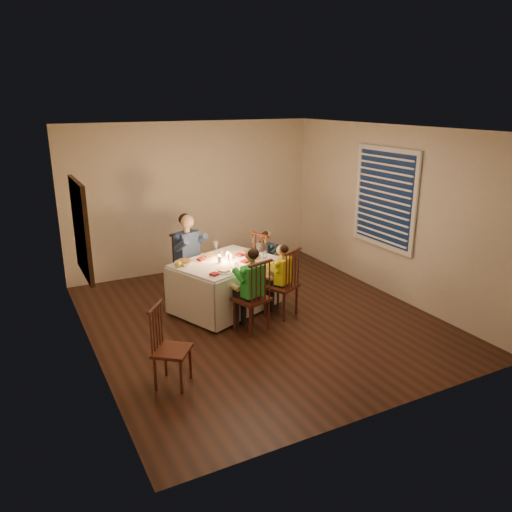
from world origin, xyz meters
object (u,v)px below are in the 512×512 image
chair_end (266,291)px  dining_table (225,275)px  chair_extra (174,384)px  chair_adult (190,295)px  serving_bowl (184,263)px  child_yellow (281,315)px  child_teal (266,291)px  chair_near_right (281,315)px  adult (190,295)px  child_green (251,329)px  chair_near_left (251,329)px

chair_end → dining_table: bearing=93.6°
chair_end → chair_extra: chair_end is taller
chair_adult → serving_bowl: (-0.29, -0.64, 0.76)m
serving_bowl → chair_adult: bearing=65.5°
child_yellow → child_teal: 0.93m
chair_near_right → child_teal: same height
chair_extra → adult: adult is taller
chair_extra → dining_table: bearing=-1.2°
dining_table → chair_extra: 2.15m
dining_table → chair_extra: size_ratio=1.84×
chair_extra → child_green: (1.35, 0.80, 0.00)m
child_green → child_yellow: size_ratio=1.09×
chair_extra → adult: 2.58m
dining_table → chair_adult: (-0.28, 0.75, -0.52)m
child_yellow → dining_table: bearing=-70.4°
child_green → chair_near_right: bearing=-174.4°
serving_bowl → adult: bearing=65.5°
chair_adult → child_yellow: child_yellow is taller
child_green → serving_bowl: (-0.59, 0.91, 0.76)m
dining_table → child_green: size_ratio=1.48×
dining_table → chair_near_right: dining_table is taller
dining_table → chair_near_right: bearing=-65.1°
chair_near_left → chair_extra: size_ratio=1.09×
chair_near_left → child_yellow: child_yellow is taller
chair_adult → chair_extra: (-1.06, -2.35, 0.00)m
child_teal → serving_bowl: bearing=81.6°
chair_end → chair_adult: bearing=52.7°
chair_near_left → chair_end: 1.40m
child_yellow → chair_adult: bearing=-83.2°
chair_extra → child_green: size_ratio=0.80×
chair_near_left → chair_adult: bearing=-94.8°
dining_table → chair_adult: dining_table is taller
chair_adult → chair_end: size_ratio=1.00×
adult → child_teal: bearing=-44.3°
dining_table → child_yellow: size_ratio=1.61×
child_green → adult: bearing=-94.8°
chair_end → child_green: 1.40m
dining_table → chair_extra: bearing=-151.4°
child_yellow → adult: bearing=-83.2°
chair_near_right → chair_end: 0.93m
chair_extra → child_teal: (2.19, 1.92, 0.00)m
child_yellow → chair_end: bearing=-132.9°
adult → child_teal: (1.14, -0.43, 0.00)m
adult → chair_near_right: bearing=-79.8°
chair_end → serving_bowl: bearing=81.6°
dining_table → child_yellow: bearing=-65.1°
chair_near_left → serving_bowl: bearing=-73.0°
chair_adult → child_yellow: (0.89, -1.32, 0.00)m
chair_near_left → child_teal: (0.84, 1.12, 0.00)m
chair_near_left → chair_end: bearing=-142.6°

